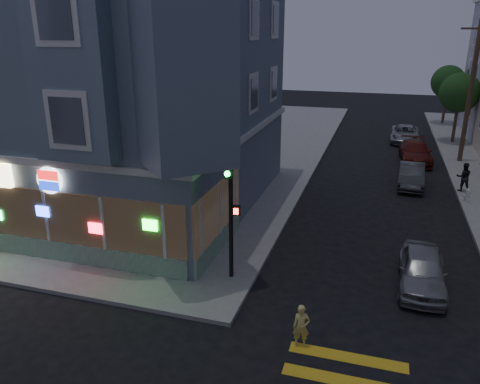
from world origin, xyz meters
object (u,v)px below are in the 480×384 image
at_px(street_tree_far, 448,82).
at_px(parked_car_a, 422,270).
at_px(parked_car_b, 411,176).
at_px(fire_hydrant, 467,195).
at_px(parked_car_c, 415,152).
at_px(parked_car_d, 405,134).
at_px(pedestrian_a, 464,177).
at_px(utility_pole, 471,91).
at_px(traffic_signal, 230,192).
at_px(street_tree_near, 460,93).
at_px(running_child, 301,327).

distance_m(street_tree_far, parked_car_a, 32.17).
distance_m(parked_car_b, fire_hydrant, 3.43).
bearing_deg(parked_car_c, parked_car_d, 91.79).
bearing_deg(parked_car_c, parked_car_a, -94.79).
height_order(pedestrian_a, parked_car_c, pedestrian_a).
relative_size(utility_pole, traffic_signal, 1.89).
relative_size(utility_pole, street_tree_near, 1.70).
relative_size(parked_car_b, fire_hydrant, 5.66).
bearing_deg(street_tree_far, parked_car_d, -112.85).
bearing_deg(fire_hydrant, parked_car_c, 105.67).
distance_m(pedestrian_a, parked_car_d, 12.44).
bearing_deg(street_tree_near, traffic_signal, -111.57).
bearing_deg(utility_pole, parked_car_b, -118.12).
bearing_deg(parked_car_d, fire_hydrant, -77.49).
xyz_separation_m(street_tree_far, parked_car_d, (-3.60, -8.54, -3.29)).
height_order(running_child, parked_car_c, parked_car_c).
xyz_separation_m(running_child, parked_car_c, (3.95, 21.57, 0.04)).
bearing_deg(street_tree_near, fire_hydrant, -93.57).
relative_size(street_tree_near, street_tree_far, 1.00).
xyz_separation_m(running_child, parked_car_a, (3.43, 4.45, 0.00)).
relative_size(street_tree_near, parked_car_c, 1.12).
bearing_deg(parked_car_d, parked_car_c, -83.64).
distance_m(parked_car_b, parked_car_c, 5.60).
height_order(utility_pole, parked_car_b, utility_pole).
bearing_deg(traffic_signal, fire_hydrant, 34.72).
bearing_deg(traffic_signal, running_child, -58.89).
distance_m(pedestrian_a, fire_hydrant, 1.81).
bearing_deg(fire_hydrant, utility_pole, 85.26).
height_order(utility_pole, fire_hydrant, utility_pole).
bearing_deg(parked_car_a, parked_car_b, 90.84).
distance_m(street_tree_near, parked_car_d, 4.91).
distance_m(parked_car_a, fire_hydrant, 9.74).
bearing_deg(traffic_signal, street_tree_near, 53.00).
relative_size(street_tree_far, parked_car_a, 1.39).
xyz_separation_m(street_tree_far, parked_car_b, (-3.54, -20.25, -3.29)).
bearing_deg(pedestrian_a, fire_hydrant, 86.24).
height_order(running_child, traffic_signal, traffic_signal).
bearing_deg(street_tree_far, running_child, -100.98).
relative_size(parked_car_d, traffic_signal, 0.97).
xyz_separation_m(utility_pole, fire_hydrant, (-0.70, -8.44, -4.29)).
relative_size(utility_pole, parked_car_d, 1.94).
height_order(pedestrian_a, traffic_signal, traffic_signal).
bearing_deg(street_tree_near, running_child, -103.98).
relative_size(utility_pole, pedestrian_a, 5.69).
xyz_separation_m(running_child, parked_car_b, (3.49, 15.99, -0.01)).
relative_size(running_child, parked_car_b, 0.33).
bearing_deg(street_tree_near, utility_pole, -91.91).
distance_m(traffic_signal, fire_hydrant, 14.55).
relative_size(pedestrian_a, parked_car_a, 0.41).
bearing_deg(parked_car_a, street_tree_far, 84.68).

